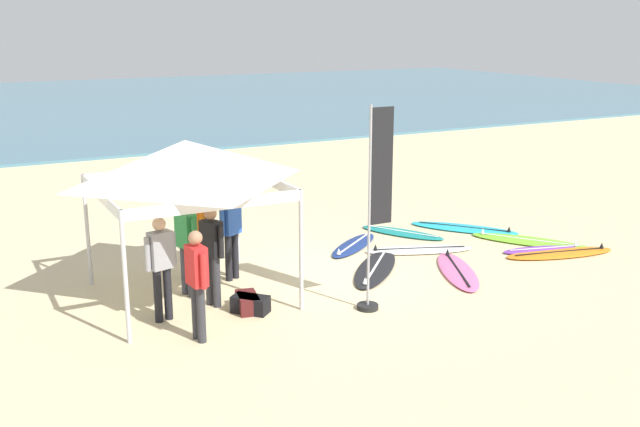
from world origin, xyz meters
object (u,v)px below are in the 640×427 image
at_px(surfboard_navy, 353,245).
at_px(person_orange, 203,223).
at_px(surfboard_teal, 402,233).
at_px(gear_bag_near_tent, 250,304).
at_px(person_grey, 161,262).
at_px(person_black, 212,249).
at_px(gear_bag_by_pole, 248,302).
at_px(person_red, 197,278).
at_px(person_green, 186,241).
at_px(surfboard_purple, 544,249).
at_px(surfboard_black, 375,268).
at_px(surfboard_cyan, 464,228).
at_px(surfboard_lime, 529,241).
at_px(surfboard_pink, 457,271).
at_px(person_blue, 231,228).
at_px(banner_flag, 375,217).
at_px(surfboard_white, 419,250).
at_px(canopy_tent, 186,162).
at_px(surfboard_orange, 560,253).

height_order(surfboard_navy, person_orange, person_orange).
bearing_deg(surfboard_teal, gear_bag_near_tent, -150.50).
xyz_separation_m(surfboard_navy, person_grey, (-4.70, -2.04, 0.95)).
relative_size(person_black, gear_bag_by_pole, 2.85).
relative_size(person_orange, gear_bag_by_pole, 2.85).
bearing_deg(person_red, gear_bag_by_pole, 34.77).
bearing_deg(person_black, person_red, -118.44).
distance_m(person_green, person_red, 1.95).
distance_m(surfboard_purple, person_black, 7.22).
distance_m(surfboard_teal, surfboard_black, 2.61).
bearing_deg(surfboard_black, surfboard_navy, 75.50).
height_order(surfboard_cyan, surfboard_lime, same).
distance_m(surfboard_pink, person_blue, 4.38).
relative_size(surfboard_purple, banner_flag, 0.55).
distance_m(surfboard_teal, person_blue, 4.69).
bearing_deg(banner_flag, person_black, 150.08).
xyz_separation_m(surfboard_white, surfboard_navy, (-1.06, 0.90, 0.00)).
relative_size(canopy_tent, person_grey, 1.74).
distance_m(gear_bag_near_tent, gear_bag_by_pole, 0.10).
height_order(surfboard_white, person_blue, person_blue).
height_order(person_green, person_blue, same).
xyz_separation_m(surfboard_lime, person_blue, (-6.56, 0.78, 0.95)).
xyz_separation_m(canopy_tent, surfboard_lime, (7.51, -0.27, -2.35)).
bearing_deg(surfboard_pink, person_green, 165.87).
bearing_deg(surfboard_cyan, surfboard_lime, -67.58).
height_order(surfboard_purple, gear_bag_near_tent, gear_bag_near_tent).
relative_size(surfboard_cyan, person_grey, 1.37).
xyz_separation_m(surfboard_white, surfboard_orange, (2.43, -1.55, -0.00)).
bearing_deg(surfboard_purple, surfboard_lime, 75.09).
xyz_separation_m(person_orange, gear_bag_by_pole, (0.01, -2.11, -0.85)).
xyz_separation_m(person_green, person_red, (-0.44, -1.90, 0.00)).
height_order(person_red, gear_bag_near_tent, person_red).
height_order(surfboard_navy, banner_flag, banner_flag).
relative_size(surfboard_navy, person_green, 1.09).
bearing_deg(surfboard_black, person_blue, 163.02).
height_order(surfboard_white, surfboard_purple, same).
relative_size(surfboard_navy, person_grey, 1.09).
distance_m(surfboard_black, person_black, 3.52).
distance_m(surfboard_white, surfboard_pink, 1.47).
distance_m(surfboard_orange, gear_bag_near_tent, 6.83).
bearing_deg(surfboard_cyan, surfboard_teal, 166.28).
bearing_deg(surfboard_white, person_blue, 177.29).
bearing_deg(canopy_tent, surfboard_orange, -9.35).
distance_m(surfboard_lime, person_black, 7.38).
xyz_separation_m(surfboard_black, surfboard_lime, (3.93, 0.02, -0.00)).
xyz_separation_m(surfboard_cyan, gear_bag_near_tent, (-6.27, -2.35, 0.10)).
xyz_separation_m(surfboard_cyan, surfboard_navy, (-2.94, 0.02, 0.00)).
xyz_separation_m(surfboard_white, surfboard_purple, (2.32, -1.21, 0.00)).
distance_m(person_black, gear_bag_near_tent, 1.11).
bearing_deg(person_red, surfboard_black, 20.59).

